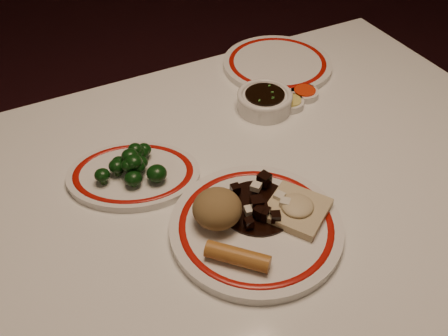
% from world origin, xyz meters
% --- Properties ---
extents(dining_table, '(1.20, 0.90, 0.75)m').
position_xyz_m(dining_table, '(0.00, 0.00, 0.66)').
color(dining_table, white).
rests_on(dining_table, ground).
extents(main_plate, '(0.31, 0.31, 0.02)m').
position_xyz_m(main_plate, '(-0.08, -0.11, 0.76)').
color(main_plate, white).
rests_on(main_plate, dining_table).
extents(rice_mound, '(0.08, 0.08, 0.06)m').
position_xyz_m(rice_mound, '(-0.14, -0.08, 0.80)').
color(rice_mound, olive).
rests_on(rice_mound, main_plate).
extents(spring_roll, '(0.09, 0.09, 0.03)m').
position_xyz_m(spring_roll, '(-0.15, -0.17, 0.78)').
color(spring_roll, '#B1712B').
rests_on(spring_roll, main_plate).
extents(fried_wonton, '(0.14, 0.14, 0.03)m').
position_xyz_m(fried_wonton, '(-0.01, -0.12, 0.78)').
color(fried_wonton, '#C4B48A').
rests_on(fried_wonton, main_plate).
extents(stirfry_heap, '(0.13, 0.13, 0.03)m').
position_xyz_m(stirfry_heap, '(-0.06, -0.09, 0.78)').
color(stirfry_heap, black).
rests_on(stirfry_heap, main_plate).
extents(broccoli_plate, '(0.31, 0.29, 0.02)m').
position_xyz_m(broccoli_plate, '(-0.22, 0.11, 0.76)').
color(broccoli_plate, white).
rests_on(broccoli_plate, dining_table).
extents(broccoli_pile, '(0.12, 0.11, 0.05)m').
position_xyz_m(broccoli_pile, '(-0.22, 0.11, 0.79)').
color(broccoli_pile, '#23471C').
rests_on(broccoli_pile, broccoli_plate).
extents(soy_bowl, '(0.12, 0.12, 0.04)m').
position_xyz_m(soy_bowl, '(0.11, 0.19, 0.77)').
color(soy_bowl, white).
rests_on(soy_bowl, dining_table).
extents(sweet_sour_dish, '(0.06, 0.06, 0.02)m').
position_xyz_m(sweet_sour_dish, '(0.22, 0.19, 0.76)').
color(sweet_sour_dish, white).
rests_on(sweet_sour_dish, dining_table).
extents(mustard_dish, '(0.06, 0.06, 0.02)m').
position_xyz_m(mustard_dish, '(0.17, 0.17, 0.76)').
color(mustard_dish, white).
rests_on(mustard_dish, dining_table).
extents(far_plate, '(0.36, 0.36, 0.02)m').
position_xyz_m(far_plate, '(0.24, 0.33, 0.76)').
color(far_plate, white).
rests_on(far_plate, dining_table).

